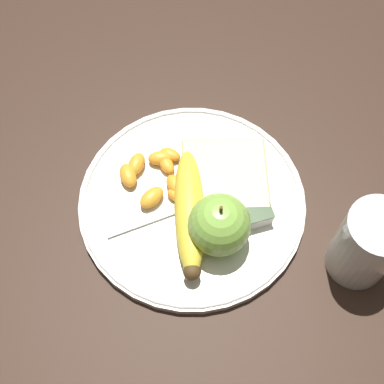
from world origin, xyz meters
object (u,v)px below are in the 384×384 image
at_px(apple, 219,225).
at_px(jam_packet, 251,212).
at_px(fork, 187,205).
at_px(bread_slice, 225,177).
at_px(plate, 192,201).
at_px(juice_glass, 366,246).
at_px(banana, 190,212).

distance_m(apple, jam_packet, 0.05).
bearing_deg(fork, bread_slice, 14.46).
bearing_deg(jam_packet, apple, 18.79).
xyz_separation_m(plate, fork, (0.01, 0.01, 0.01)).
distance_m(plate, apple, 0.07).
xyz_separation_m(juice_glass, jam_packet, (0.10, -0.09, -0.03)).
bearing_deg(fork, plate, 34.58).
relative_size(plate, banana, 1.66).
height_order(plate, apple, apple).
bearing_deg(apple, juice_glass, 154.40).
xyz_separation_m(bread_slice, jam_packet, (-0.02, 0.05, -0.00)).
xyz_separation_m(fork, jam_packet, (-0.07, 0.03, 0.01)).
distance_m(juice_glass, jam_packet, 0.13).
distance_m(juice_glass, bread_slice, 0.18).
bearing_deg(juice_glass, fork, -35.44).
bearing_deg(banana, apple, 127.64).
height_order(juice_glass, fork, juice_glass).
xyz_separation_m(apple, banana, (0.03, -0.03, -0.02)).
bearing_deg(plate, fork, 39.98).
relative_size(plate, jam_packet, 6.18).
height_order(apple, fork, apple).
bearing_deg(apple, jam_packet, -161.21).
bearing_deg(juice_glass, jam_packet, -40.47).
height_order(bread_slice, jam_packet, same).
bearing_deg(fork, apple, -70.92).
relative_size(fork, jam_packet, 3.90).
xyz_separation_m(plate, banana, (0.01, 0.02, 0.02)).
xyz_separation_m(juice_glass, banana, (0.17, -0.10, -0.02)).
bearing_deg(fork, banana, -103.05).
distance_m(plate, bread_slice, 0.05).
bearing_deg(jam_packet, plate, -33.95).
bearing_deg(jam_packet, bread_slice, -73.97).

